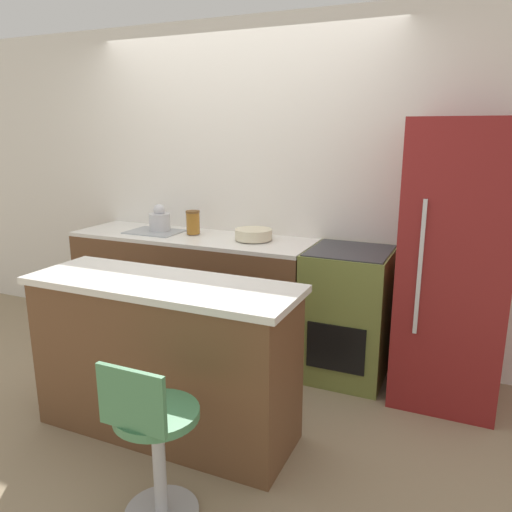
{
  "coord_description": "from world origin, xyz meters",
  "views": [
    {
      "loc": [
        1.76,
        -3.05,
        1.76
      ],
      "look_at": [
        0.52,
        -0.25,
        0.99
      ],
      "focal_mm": 35.0,
      "sensor_mm": 36.0,
      "label": 1
    }
  ],
  "objects_px": {
    "oven_range": "(347,314)",
    "mixing_bowl": "(254,234)",
    "refrigerator": "(454,265)",
    "stool_chair": "(154,443)",
    "kettle": "(160,220)"
  },
  "relations": [
    {
      "from": "oven_range",
      "to": "mixing_bowl",
      "type": "xyz_separation_m",
      "value": [
        -0.76,
        0.04,
        0.51
      ]
    },
    {
      "from": "refrigerator",
      "to": "mixing_bowl",
      "type": "relative_size",
      "value": 6.46
    },
    {
      "from": "mixing_bowl",
      "to": "oven_range",
      "type": "bearing_deg",
      "value": -3.17
    },
    {
      "from": "oven_range",
      "to": "stool_chair",
      "type": "xyz_separation_m",
      "value": [
        -0.44,
        -1.76,
        -0.07
      ]
    },
    {
      "from": "oven_range",
      "to": "refrigerator",
      "type": "bearing_deg",
      "value": -2.05
    },
    {
      "from": "oven_range",
      "to": "kettle",
      "type": "bearing_deg",
      "value": 178.51
    },
    {
      "from": "mixing_bowl",
      "to": "kettle",
      "type": "bearing_deg",
      "value": 180.0
    },
    {
      "from": "refrigerator",
      "to": "kettle",
      "type": "distance_m",
      "value": 2.3
    },
    {
      "from": "kettle",
      "to": "mixing_bowl",
      "type": "relative_size",
      "value": 0.78
    },
    {
      "from": "refrigerator",
      "to": "kettle",
      "type": "height_order",
      "value": "refrigerator"
    },
    {
      "from": "stool_chair",
      "to": "kettle",
      "type": "height_order",
      "value": "kettle"
    },
    {
      "from": "oven_range",
      "to": "refrigerator",
      "type": "xyz_separation_m",
      "value": [
        0.68,
        -0.02,
        0.45
      ]
    },
    {
      "from": "refrigerator",
      "to": "kettle",
      "type": "relative_size",
      "value": 8.26
    },
    {
      "from": "oven_range",
      "to": "refrigerator",
      "type": "relative_size",
      "value": 0.52
    },
    {
      "from": "kettle",
      "to": "stool_chair",
      "type": "bearing_deg",
      "value": -56.91
    }
  ]
}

